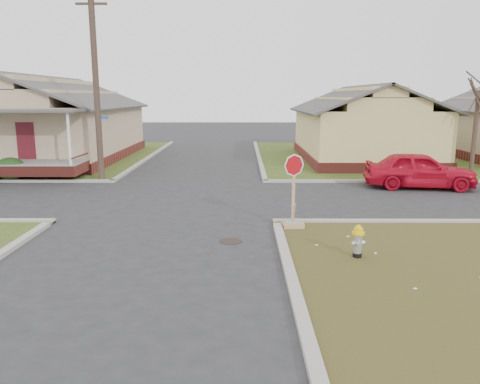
{
  "coord_description": "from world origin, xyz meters",
  "views": [
    {
      "loc": [
        2.52,
        -13.03,
        3.99
      ],
      "look_at": [
        2.45,
        1.0,
        1.1
      ],
      "focal_mm": 35.0,
      "sensor_mm": 36.0,
      "label": 1
    }
  ],
  "objects_px": {
    "stop_sign": "(293,211)",
    "red_sedan": "(419,170)",
    "fire_hydrant": "(358,239)",
    "utility_pole": "(96,81)"
  },
  "relations": [
    {
      "from": "fire_hydrant",
      "to": "stop_sign",
      "type": "height_order",
      "value": "stop_sign"
    },
    {
      "from": "red_sedan",
      "to": "fire_hydrant",
      "type": "bearing_deg",
      "value": 159.76
    },
    {
      "from": "utility_pole",
      "to": "red_sedan",
      "type": "bearing_deg",
      "value": -6.27
    },
    {
      "from": "utility_pole",
      "to": "fire_hydrant",
      "type": "distance_m",
      "value": 15.04
    },
    {
      "from": "utility_pole",
      "to": "fire_hydrant",
      "type": "height_order",
      "value": "utility_pole"
    },
    {
      "from": "fire_hydrant",
      "to": "red_sedan",
      "type": "relative_size",
      "value": 0.18
    },
    {
      "from": "fire_hydrant",
      "to": "red_sedan",
      "type": "xyz_separation_m",
      "value": [
        4.92,
        9.22,
        0.29
      ]
    },
    {
      "from": "fire_hydrant",
      "to": "red_sedan",
      "type": "distance_m",
      "value": 10.46
    },
    {
      "from": "utility_pole",
      "to": "red_sedan",
      "type": "relative_size",
      "value": 1.92
    },
    {
      "from": "stop_sign",
      "to": "red_sedan",
      "type": "xyz_separation_m",
      "value": [
        6.24,
        6.46,
        0.26
      ]
    }
  ]
}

